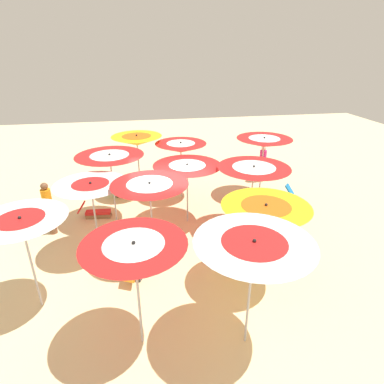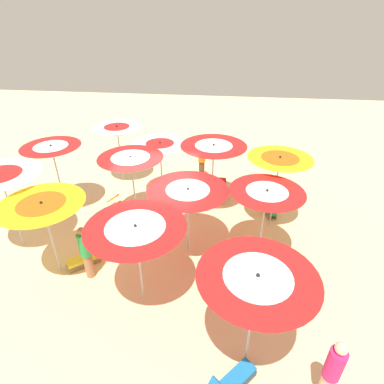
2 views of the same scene
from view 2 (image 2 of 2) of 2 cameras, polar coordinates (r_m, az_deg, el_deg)
The scene contains 21 objects.
ground at distance 10.26m, azimuth -6.42°, elevation -7.77°, with size 37.28×37.28×0.04m, color beige.
beach_umbrella_0 at distance 5.69m, azimuth 11.92°, elevation -16.17°, with size 2.15×2.15×2.49m.
beach_umbrella_1 at distance 8.36m, azimuth 13.60°, elevation -0.91°, with size 1.99×1.99×2.32m.
beach_umbrella_2 at distance 9.78m, azimuth 15.87°, elevation 5.16°, with size 1.97×1.97×2.54m.
beach_umbrella_3 at distance 7.03m, azimuth -10.30°, elevation -7.69°, with size 2.27×2.27×2.31m.
beach_umbrella_4 at distance 8.46m, azimuth -0.78°, elevation -0.39°, with size 2.27×2.27×2.17m.
beach_umbrella_5 at distance 10.51m, azimuth 4.01°, elevation 7.66°, with size 2.24×2.24×2.47m.
beach_umbrella_6 at distance 8.52m, azimuth -25.85°, elevation -3.09°, with size 2.12×2.12×2.31m.
beach_umbrella_7 at distance 9.91m, azimuth -11.22°, elevation 5.20°, with size 2.06×2.06×2.43m.
beach_umbrella_8 at distance 11.19m, azimuth -5.93°, elevation 8.17°, with size 1.99×1.99×2.30m.
beach_umbrella_9 at distance 10.02m, azimuth -31.88°, elevation 1.74°, with size 2.21×2.21×2.53m.
beach_umbrella_10 at distance 11.37m, azimuth -24.52°, elevation 6.93°, with size 1.95×1.95×2.49m.
beach_umbrella_11 at distance 12.76m, azimuth -13.68°, elevation 10.83°, with size 1.94×1.94×2.42m.
lounger_0 at distance 12.09m, azimuth 5.38°, elevation 0.14°, with size 0.39×1.17×0.62m.
lounger_1 at distance 11.44m, azimuth -12.60°, elevation -2.53°, with size 1.20×0.81×0.53m.
lounger_2 at distance 11.43m, azimuth 13.85°, elevation -2.78°, with size 0.61×1.22×0.51m.
lounger_3 at distance 9.53m, azimuth -18.94°, elevation -11.26°, with size 1.15×1.02×0.72m.
lounger_4 at distance 6.97m, azimuth 7.29°, elevation -31.53°, with size 1.10×1.14×0.66m.
beachgoer_0 at distance 8.69m, azimuth -19.06°, elevation -10.43°, with size 0.30×0.30×1.65m.
beachgoer_1 at distance 12.91m, azimuth 1.83°, elevation 6.15°, with size 0.30×0.30×1.81m.
beachgoer_2 at distance 6.71m, azimuth 24.42°, elevation -28.13°, with size 0.30×0.30×1.69m.
Camera 2 is at (2.06, -7.76, 6.37)m, focal length 28.78 mm.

